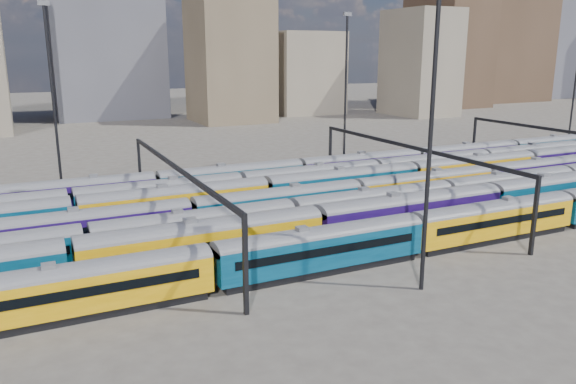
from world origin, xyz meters
name	(u,v)px	position (x,y,z in m)	size (l,w,h in m)	color
ground	(339,215)	(0.00, 0.00, 0.00)	(500.00, 500.00, 0.00)	#443F3A
rake_0	(563,205)	(20.26, -15.00, 2.66)	(123.35, 3.01, 5.06)	black
rake_1	(411,209)	(2.91, -10.00, 2.97)	(160.27, 3.35, 5.65)	black
rake_2	(374,202)	(1.51, -5.00, 2.69)	(103.70, 3.04, 5.12)	black
rake_3	(424,184)	(12.81, 0.00, 2.69)	(103.83, 3.04, 5.12)	black
rake_4	(343,181)	(3.47, 5.00, 2.87)	(155.09, 3.24, 5.46)	black
rake_5	(312,177)	(1.42, 10.00, 2.69)	(145.39, 3.04, 5.11)	black
rake_6	(300,170)	(2.11, 15.00, 2.71)	(125.77, 3.07, 5.17)	black
gantry_1	(176,176)	(-20.00, 0.00, 6.79)	(0.35, 40.35, 8.03)	black
gantry_2	(409,154)	(10.00, 0.00, 6.79)	(0.35, 40.35, 8.03)	black
gantry_3	(572,139)	(40.00, 0.00, 6.79)	(0.35, 40.35, 8.03)	black
mast_1	(53,96)	(-30.00, 22.00, 13.97)	(1.40, 0.50, 25.60)	black
mast_2	(431,124)	(-5.00, -22.00, 13.97)	(1.40, 0.50, 25.60)	black
mast_3	(346,86)	(15.00, 24.00, 13.97)	(1.40, 0.50, 25.60)	black
mast_5	(576,81)	(65.00, 20.00, 13.97)	(1.40, 0.50, 25.60)	black
skyline	(443,48)	(104.75, 105.73, 20.83)	(399.22, 60.48, 50.03)	#665B4C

